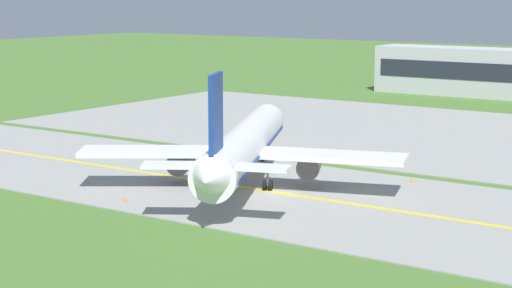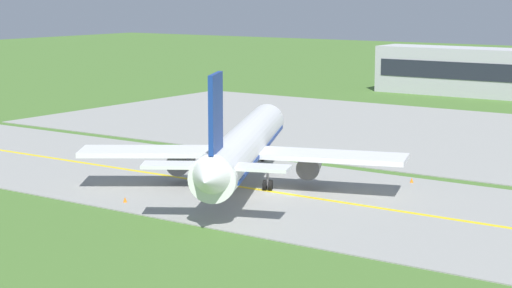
{
  "view_description": "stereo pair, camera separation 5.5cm",
  "coord_description": "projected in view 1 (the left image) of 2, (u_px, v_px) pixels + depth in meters",
  "views": [
    {
      "loc": [
        45.77,
        -69.69,
        19.21
      ],
      "look_at": [
        -4.58,
        2.96,
        4.0
      ],
      "focal_mm": 61.93,
      "sensor_mm": 36.0,
      "label": 1
    },
    {
      "loc": [
        45.82,
        -69.66,
        19.21
      ],
      "look_at": [
        -4.58,
        2.96,
        4.0
      ],
      "focal_mm": 61.93,
      "sensor_mm": 36.0,
      "label": 2
    }
  ],
  "objects": [
    {
      "name": "taxiway_centreline",
      "position": [
        277.0,
        192.0,
        85.38
      ],
      "size": [
        220.0,
        0.6,
        0.01
      ],
      "primitive_type": "cube",
      "color": "yellow",
      "rests_on": "taxiway_strip"
    },
    {
      "name": "traffic_cone_mid_edge",
      "position": [
        125.0,
        200.0,
        81.38
      ],
      "size": [
        0.44,
        0.44,
        0.6
      ],
      "primitive_type": "cone",
      "color": "orange",
      "rests_on": "ground"
    },
    {
      "name": "traffic_cone_near_edge",
      "position": [
        412.0,
        181.0,
        89.83
      ],
      "size": [
        0.44,
        0.44,
        0.6
      ],
      "primitive_type": "cone",
      "color": "orange",
      "rests_on": "ground"
    },
    {
      "name": "taxiway_strip",
      "position": [
        277.0,
        193.0,
        85.39
      ],
      "size": [
        240.0,
        28.0,
        0.1
      ],
      "primitive_type": "cube",
      "color": "gray",
      "rests_on": "ground"
    },
    {
      "name": "airplane_lead",
      "position": [
        244.0,
        146.0,
        87.58
      ],
      "size": [
        30.64,
        36.97,
        12.7
      ],
      "color": "white",
      "rests_on": "ground"
    },
    {
      "name": "ground_plane",
      "position": [
        277.0,
        193.0,
        85.4
      ],
      "size": [
        500.0,
        500.0,
        0.0
      ],
      "primitive_type": "plane",
      "color": "#47702D"
    }
  ]
}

